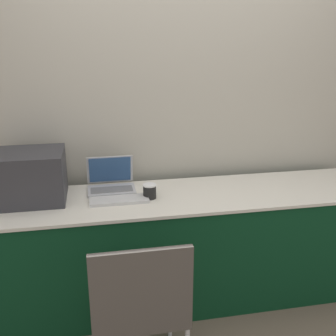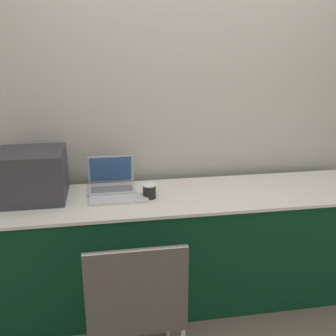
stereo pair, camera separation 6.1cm
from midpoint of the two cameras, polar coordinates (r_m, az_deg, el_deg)
The scene contains 8 objects.
ground_plane at distance 2.76m, azimuth 5.38°, elevation -21.23°, with size 14.00×14.00×0.00m, color #6B5B4C.
wall_back at distance 2.88m, azimuth 2.42°, elevation 9.17°, with size 8.00×0.05×2.60m.
table at distance 2.79m, azimuth 3.99°, elevation -11.14°, with size 2.57×0.63×0.77m.
printer at distance 2.62m, azimuth -18.59°, elevation -0.74°, with size 0.42×0.38×0.32m.
laptop_left at distance 2.71m, azimuth -7.56°, elevation -2.04°, with size 0.32×0.25×0.22m.
external_keyboard at distance 2.52m, azimuth -6.46°, elevation -4.58°, with size 0.37×0.13×0.02m.
coffee_cup at distance 2.54m, azimuth -2.04°, elevation -3.36°, with size 0.09×0.09×0.09m.
chair at distance 2.06m, azimuth -3.90°, elevation -18.52°, with size 0.47×0.47×0.87m.
Camera 2 is at (-0.56, -2.07, 1.73)m, focal length 42.00 mm.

